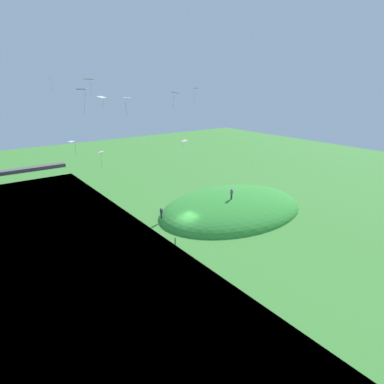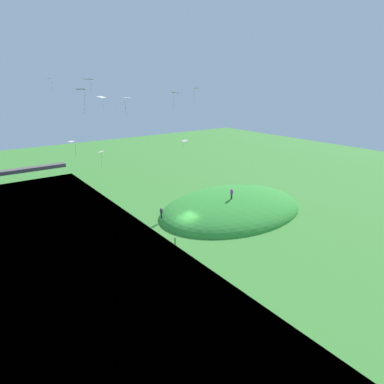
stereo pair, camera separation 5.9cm
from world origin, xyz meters
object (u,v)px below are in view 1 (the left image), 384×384
object	(u,v)px
mooring_post	(175,241)
kite_9	(184,141)
kite_3	(126,99)
kite_6	(50,79)
person_walking_path	(232,192)
kite_8	(102,98)
kite_4	(101,153)
kite_7	(175,93)
kite_5	(196,90)
person_on_hilltop	(161,212)
kite_0	(72,143)
kite_2	(82,91)
kite_1	(89,79)

from	to	relation	value
mooring_post	kite_9	bearing A→B (deg)	50.00
kite_3	kite_6	bearing A→B (deg)	92.53
person_walking_path	kite_8	size ratio (longest dim) A/B	0.98
kite_4	kite_7	xyz separation A→B (m)	(5.35, -10.36, 7.86)
kite_5	person_on_hilltop	bearing A→B (deg)	144.12
person_walking_path	kite_0	bearing A→B (deg)	-106.11
kite_6	mooring_post	xyz separation A→B (m)	(10.38, -8.84, -19.46)
kite_2	kite_4	world-z (taller)	kite_2
kite_0	kite_2	distance (m)	8.24
person_walking_path	kite_5	distance (m)	16.06
kite_4	mooring_post	distance (m)	15.71
kite_0	kite_1	size ratio (longest dim) A/B	1.17
kite_3	kite_1	bearing A→B (deg)	83.75
kite_9	person_walking_path	bearing A→B (deg)	-74.76
kite_2	kite_8	world-z (taller)	kite_2
kite_5	kite_3	bearing A→B (deg)	-141.31
kite_3	kite_6	size ratio (longest dim) A/B	0.89
kite_2	kite_5	world-z (taller)	kite_2
kite_2	mooring_post	distance (m)	21.11
person_on_hilltop	kite_1	size ratio (longest dim) A/B	1.15
kite_3	kite_6	world-z (taller)	kite_6
kite_9	kite_1	bearing A→B (deg)	-151.69
kite_7	kite_8	bearing A→B (deg)	125.19
kite_3	kite_5	size ratio (longest dim) A/B	0.68
kite_1	person_on_hilltop	bearing A→B (deg)	26.06
kite_6	mooring_post	size ratio (longest dim) A/B	1.42
kite_4	kite_0	bearing A→B (deg)	-131.10
person_walking_path	kite_3	size ratio (longest dim) A/B	1.32
kite_6	kite_7	xyz separation A→B (m)	(11.25, -8.05, -1.48)
kite_3	kite_8	bearing A→B (deg)	74.07
kite_4	kite_8	bearing A→B (deg)	-94.26
kite_1	kite_4	world-z (taller)	kite_1
kite_7	kite_0	bearing A→B (deg)	159.04
kite_6	kite_8	world-z (taller)	kite_6
kite_0	kite_7	distance (m)	12.60
person_on_hilltop	mooring_post	xyz separation A→B (m)	(-2.30, -7.08, -1.22)
person_on_hilltop	kite_0	size ratio (longest dim) A/B	0.99
kite_4	kite_8	distance (m)	7.71
person_on_hilltop	kite_0	world-z (taller)	kite_0
kite_1	kite_3	size ratio (longest dim) A/B	1.09
kite_6	kite_8	bearing A→B (deg)	-1.95
kite_5	kite_8	size ratio (longest dim) A/B	1.09
kite_1	kite_7	size ratio (longest dim) A/B	0.75
person_walking_path	person_on_hilltop	world-z (taller)	person_walking_path
kite_3	kite_2	bearing A→B (deg)	95.40
kite_1	kite_6	xyz separation A→B (m)	(-1.92, 7.02, 0.07)
kite_3	kite_5	xyz separation A→B (m)	(15.97, 12.79, 0.32)
person_on_hilltop	kite_9	distance (m)	12.56
kite_4	mooring_post	world-z (taller)	kite_4
mooring_post	person_on_hilltop	bearing A→B (deg)	72.03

